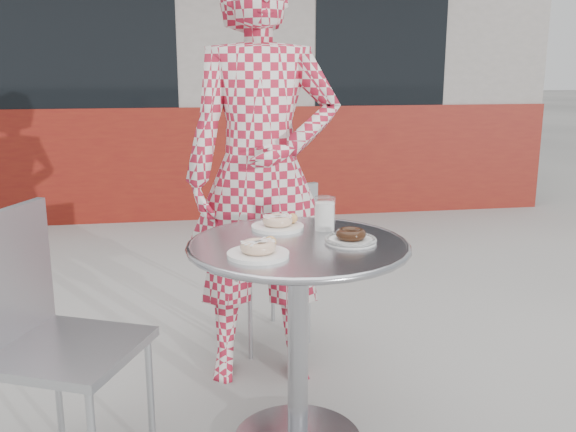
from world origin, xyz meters
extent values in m
cube|color=gray|center=(0.00, 5.60, 1.50)|extent=(6.00, 4.00, 3.00)
cube|color=maroon|center=(0.00, 3.68, 0.50)|extent=(6.02, 0.20, 1.00)
cube|color=black|center=(-1.20, 3.61, 1.70)|extent=(1.60, 0.04, 1.40)
cube|color=black|center=(1.40, 3.61, 1.70)|extent=(1.20, 0.04, 1.40)
cylinder|color=#B1B1B6|center=(-0.01, -0.01, 0.39)|extent=(0.07, 0.07, 0.74)
cylinder|color=#B1B1B6|center=(-0.01, -0.01, 0.76)|extent=(0.74, 0.74, 0.02)
torus|color=#B1B1B6|center=(-0.01, -0.01, 0.76)|extent=(0.77, 0.77, 0.03)
cube|color=#A7AAAE|center=(-0.02, 0.95, 0.42)|extent=(0.51, 0.51, 0.03)
cube|color=#A7AAAE|center=(0.06, 0.78, 0.63)|extent=(0.37, 0.18, 0.39)
cube|color=#A7AAAE|center=(-0.78, -0.07, 0.47)|extent=(0.57, 0.57, 0.03)
cube|color=#A7AAAE|center=(-0.96, 0.01, 0.70)|extent=(0.21, 0.41, 0.43)
imported|color=#A91A31|center=(-0.06, 0.59, 0.90)|extent=(0.69, 0.49, 1.81)
cylinder|color=white|center=(-0.05, 0.20, 0.78)|extent=(0.19, 0.19, 0.01)
torus|color=#BF7449|center=(-0.05, 0.20, 0.80)|extent=(0.11, 0.11, 0.04)
sphere|color=#B77A3F|center=(0.01, 0.22, 0.81)|extent=(0.04, 0.04, 0.04)
cylinder|color=white|center=(-0.16, -0.14, 0.78)|extent=(0.20, 0.20, 0.01)
torus|color=#BF7449|center=(-0.16, -0.14, 0.81)|extent=(0.11, 0.11, 0.04)
sphere|color=#B77A3F|center=(-0.12, -0.10, 0.81)|extent=(0.04, 0.04, 0.04)
cylinder|color=white|center=(0.17, -0.03, 0.78)|extent=(0.17, 0.17, 0.01)
torus|color=black|center=(0.17, -0.03, 0.80)|extent=(0.10, 0.10, 0.03)
torus|color=black|center=(0.17, -0.03, 0.78)|extent=(0.18, 0.18, 0.02)
cylinder|color=white|center=(0.12, 0.15, 0.82)|extent=(0.07, 0.07, 0.10)
cylinder|color=white|center=(0.12, 0.15, 0.83)|extent=(0.08, 0.08, 0.12)
camera|label=1|loc=(-0.39, -2.08, 1.37)|focal=40.00mm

